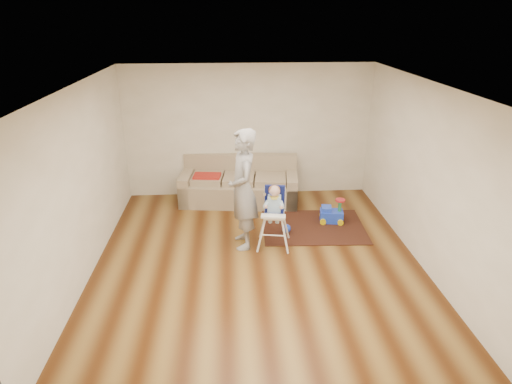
{
  "coord_description": "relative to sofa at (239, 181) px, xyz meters",
  "views": [
    {
      "loc": [
        -0.41,
        -5.75,
        3.6
      ],
      "look_at": [
        0.0,
        0.4,
        1.0
      ],
      "focal_mm": 30.0,
      "sensor_mm": 36.0,
      "label": 1
    }
  ],
  "objects": [
    {
      "name": "high_chair",
      "position": [
        0.52,
        -1.83,
        0.07
      ],
      "size": [
        0.57,
        0.57,
        1.08
      ],
      "rotation": [
        0.0,
        0.0,
        -0.16
      ],
      "color": "white",
      "rests_on": "ground"
    },
    {
      "name": "room_envelope",
      "position": [
        0.22,
        -1.77,
        1.42
      ],
      "size": [
        5.04,
        5.52,
        2.72
      ],
      "color": "beige",
      "rests_on": "ground"
    },
    {
      "name": "ground",
      "position": [
        0.22,
        -2.3,
        -0.45
      ],
      "size": [
        5.5,
        5.5,
        0.0
      ],
      "primitive_type": "plane",
      "color": "#45210A",
      "rests_on": "ground"
    },
    {
      "name": "sofa",
      "position": [
        0.0,
        0.0,
        0.0
      ],
      "size": [
        2.43,
        1.22,
        0.9
      ],
      "rotation": [
        0.0,
        0.0,
        -0.12
      ],
      "color": "tan",
      "rests_on": "ground"
    },
    {
      "name": "area_rug",
      "position": [
        1.31,
        -1.24,
        -0.44
      ],
      "size": [
        1.87,
        1.44,
        0.01
      ],
      "primitive_type": "cube",
      "rotation": [
        0.0,
        0.0,
        -0.04
      ],
      "color": "black",
      "rests_on": "ground"
    },
    {
      "name": "toy_ball",
      "position": [
        0.78,
        -1.44,
        -0.36
      ],
      "size": [
        0.16,
        0.16,
        0.16
      ],
      "primitive_type": "sphere",
      "color": "blue",
      "rests_on": "area_rug"
    },
    {
      "name": "side_table",
      "position": [
        -0.59,
        0.04,
        -0.23
      ],
      "size": [
        0.44,
        0.44,
        0.44
      ],
      "primitive_type": null,
      "color": "black",
      "rests_on": "ground"
    },
    {
      "name": "ride_on_toy",
      "position": [
        1.67,
        -1.06,
        -0.21
      ],
      "size": [
        0.46,
        0.36,
        0.45
      ],
      "primitive_type": null,
      "rotation": [
        0.0,
        0.0,
        -0.16
      ],
      "color": "blue",
      "rests_on": "area_rug"
    },
    {
      "name": "adult",
      "position": [
        0.02,
        -1.78,
        0.54
      ],
      "size": [
        0.56,
        0.77,
        1.98
      ],
      "primitive_type": "imported",
      "rotation": [
        0.0,
        0.0,
        -1.45
      ],
      "color": "#9D9C9F",
      "rests_on": "ground"
    }
  ]
}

